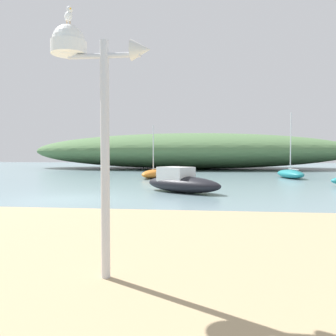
% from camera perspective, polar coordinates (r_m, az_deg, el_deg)
% --- Properties ---
extents(ground_plane, '(120.00, 120.00, 0.00)m').
position_cam_1_polar(ground_plane, '(15.05, -15.70, -4.90)').
color(ground_plane, gray).
extents(distant_hill, '(40.48, 15.94, 4.45)m').
position_cam_1_polar(distant_hill, '(44.70, 3.59, 2.78)').
color(distant_hill, '#517547').
rests_on(distant_hill, ground).
extents(mast_structure, '(1.34, 0.47, 3.39)m').
position_cam_1_polar(mast_structure, '(4.94, -13.24, 14.89)').
color(mast_structure, silver).
rests_on(mast_structure, beach_sand).
extents(seagull_on_radar, '(0.21, 0.27, 0.21)m').
position_cam_1_polar(seagull_on_radar, '(5.22, -15.88, 22.83)').
color(seagull_on_radar, orange).
rests_on(seagull_on_radar, mast_structure).
extents(sailboat_far_left, '(2.00, 4.12, 5.01)m').
position_cam_1_polar(sailboat_far_left, '(28.28, 19.28, -0.88)').
color(sailboat_far_left, teal).
rests_on(sailboat_far_left, ground).
extents(motorboat_mid_channel, '(4.42, 3.74, 1.22)m').
position_cam_1_polar(motorboat_mid_channel, '(17.01, 2.17, -2.33)').
color(motorboat_mid_channel, black).
rests_on(motorboat_mid_channel, ground).
extents(sailboat_far_right, '(1.85, 4.17, 4.10)m').
position_cam_1_polar(sailboat_far_right, '(27.17, -2.40, -0.90)').
color(sailboat_far_right, orange).
rests_on(sailboat_far_right, ground).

